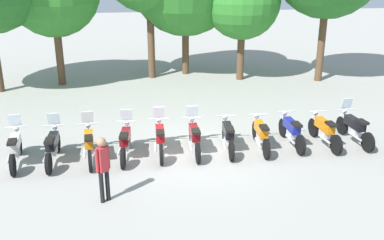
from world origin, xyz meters
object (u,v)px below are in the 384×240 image
(motorcycle_3, at_px, (125,141))
(motorcycle_6, at_px, (228,135))
(motorcycle_0, at_px, (15,148))
(person_1, at_px, (103,164))
(motorcycle_4, at_px, (160,138))
(motorcycle_1, at_px, (53,146))
(motorcycle_9, at_px, (324,130))
(motorcycle_2, at_px, (89,144))
(motorcycle_10, at_px, (354,127))
(motorcycle_7, at_px, (261,134))
(motorcycle_8, at_px, (291,131))
(motorcycle_5, at_px, (194,137))
(tree_4, at_px, (243,2))

(motorcycle_3, height_order, motorcycle_6, motorcycle_3)
(motorcycle_0, distance_m, person_1, 3.82)
(motorcycle_3, distance_m, motorcycle_4, 1.08)
(motorcycle_1, relative_size, motorcycle_9, 1.00)
(motorcycle_2, bearing_deg, motorcycle_3, -92.83)
(motorcycle_2, xyz_separation_m, motorcycle_10, (8.65, 0.08, 0.00))
(motorcycle_6, xyz_separation_m, motorcycle_10, (4.32, 0.02, 0.01))
(motorcycle_6, bearing_deg, motorcycle_7, -86.08)
(motorcycle_2, relative_size, motorcycle_4, 1.00)
(motorcycle_3, distance_m, motorcycle_8, 5.40)
(motorcycle_0, height_order, motorcycle_10, same)
(motorcycle_2, bearing_deg, motorcycle_0, 84.57)
(motorcycle_9, xyz_separation_m, motorcycle_10, (1.08, 0.06, 0.01))
(motorcycle_4, relative_size, motorcycle_5, 1.00)
(tree_4, bearing_deg, motorcycle_2, -128.68)
(motorcycle_9, bearing_deg, motorcycle_6, 86.28)
(motorcycle_3, xyz_separation_m, motorcycle_10, (7.56, 0.05, 0.00))
(motorcycle_7, distance_m, motorcycle_9, 2.16)
(motorcycle_10, bearing_deg, tree_4, 7.25)
(motorcycle_5, xyz_separation_m, motorcycle_10, (5.40, 0.02, 0.00))
(motorcycle_5, distance_m, motorcycle_10, 5.40)
(motorcycle_3, bearing_deg, person_1, 174.58)
(motorcycle_3, height_order, person_1, person_1)
(motorcycle_9, bearing_deg, motorcycle_0, 86.80)
(motorcycle_3, height_order, motorcycle_4, same)
(motorcycle_3, xyz_separation_m, motorcycle_9, (6.48, -0.00, -0.01))
(motorcycle_9, xyz_separation_m, tree_4, (-0.61, 8.66, 3.36))
(motorcycle_3, relative_size, tree_4, 0.38)
(motorcycle_5, bearing_deg, motorcycle_1, 92.52)
(motorcycle_2, height_order, tree_4, tree_4)
(motorcycle_8, height_order, motorcycle_9, same)
(motorcycle_6, xyz_separation_m, motorcycle_9, (3.24, -0.03, 0.00))
(motorcycle_1, relative_size, motorcycle_10, 1.00)
(motorcycle_1, bearing_deg, motorcycle_4, -86.32)
(motorcycle_1, height_order, motorcycle_6, motorcycle_1)
(motorcycle_0, xyz_separation_m, motorcycle_9, (9.73, -0.01, -0.01))
(tree_4, bearing_deg, motorcycle_10, -78.87)
(motorcycle_10, relative_size, tree_4, 0.38)
(motorcycle_2, distance_m, motorcycle_3, 1.09)
(motorcycle_9, bearing_deg, motorcycle_3, 86.81)
(motorcycle_2, distance_m, person_1, 2.71)
(motorcycle_2, xyz_separation_m, motorcycle_6, (4.33, 0.06, -0.01))
(motorcycle_2, height_order, motorcycle_5, same)
(motorcycle_10, bearing_deg, motorcycle_2, 86.68)
(motorcycle_3, distance_m, person_1, 2.74)
(motorcycle_1, bearing_deg, motorcycle_6, -87.99)
(motorcycle_1, xyz_separation_m, motorcycle_3, (2.17, 0.04, 0.00))
(motorcycle_6, height_order, motorcycle_8, same)
(person_1, xyz_separation_m, tree_4, (6.41, 11.29, 2.83))
(motorcycle_4, bearing_deg, person_1, 151.81)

